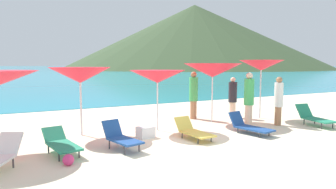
{
  "coord_description": "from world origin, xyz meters",
  "views": [
    {
      "loc": [
        -4.46,
        -6.96,
        2.22
      ],
      "look_at": [
        0.28,
        2.06,
        1.2
      ],
      "focal_mm": 32.25,
      "sensor_mm": 36.0,
      "label": 1
    }
  ],
  "objects_px": {
    "umbrella_4": "(261,65)",
    "beachgoer_1": "(233,96)",
    "umbrella_1": "(80,75)",
    "lounge_chair_0": "(121,137)",
    "umbrella_3": "(213,70)",
    "beachgoer_0": "(194,94)",
    "umbrella_2": "(157,77)",
    "lounge_chair_2": "(193,131)",
    "cooler_box": "(146,132)",
    "beachgoer_2": "(249,97)",
    "lounge_chair_1": "(61,143)",
    "beachgoer_3": "(279,99)",
    "lounge_chair_4": "(249,126)",
    "lounge_chair_3": "(314,117)",
    "beach_ball": "(68,160)"
  },
  "relations": [
    {
      "from": "lounge_chair_4",
      "to": "beach_ball",
      "type": "bearing_deg",
      "value": 174.52
    },
    {
      "from": "umbrella_4",
      "to": "cooler_box",
      "type": "relative_size",
      "value": 4.79
    },
    {
      "from": "lounge_chair_2",
      "to": "beachgoer_1",
      "type": "distance_m",
      "value": 4.23
    },
    {
      "from": "umbrella_3",
      "to": "beachgoer_0",
      "type": "xyz_separation_m",
      "value": [
        -0.27,
        0.9,
        -0.97
      ]
    },
    {
      "from": "lounge_chair_2",
      "to": "cooler_box",
      "type": "distance_m",
      "value": 1.44
    },
    {
      "from": "umbrella_2",
      "to": "beachgoer_3",
      "type": "bearing_deg",
      "value": -16.54
    },
    {
      "from": "beachgoer_0",
      "to": "lounge_chair_4",
      "type": "bearing_deg",
      "value": -51.79
    },
    {
      "from": "beachgoer_2",
      "to": "lounge_chair_1",
      "type": "bearing_deg",
      "value": -154.08
    },
    {
      "from": "lounge_chair_1",
      "to": "beachgoer_2",
      "type": "distance_m",
      "value": 6.76
    },
    {
      "from": "umbrella_3",
      "to": "beachgoer_3",
      "type": "height_order",
      "value": "umbrella_3"
    },
    {
      "from": "umbrella_2",
      "to": "beach_ball",
      "type": "height_order",
      "value": "umbrella_2"
    },
    {
      "from": "umbrella_3",
      "to": "cooler_box",
      "type": "distance_m",
      "value": 3.94
    },
    {
      "from": "lounge_chair_2",
      "to": "beach_ball",
      "type": "distance_m",
      "value": 3.8
    },
    {
      "from": "umbrella_3",
      "to": "beachgoer_1",
      "type": "relative_size",
      "value": 1.41
    },
    {
      "from": "beachgoer_2",
      "to": "umbrella_3",
      "type": "bearing_deg",
      "value": 149.45
    },
    {
      "from": "lounge_chair_4",
      "to": "beachgoer_0",
      "type": "bearing_deg",
      "value": 82.32
    },
    {
      "from": "lounge_chair_0",
      "to": "lounge_chair_3",
      "type": "relative_size",
      "value": 0.87
    },
    {
      "from": "beachgoer_0",
      "to": "beachgoer_2",
      "type": "xyz_separation_m",
      "value": [
        1.14,
        -1.98,
        -0.0
      ]
    },
    {
      "from": "umbrella_2",
      "to": "beachgoer_3",
      "type": "height_order",
      "value": "umbrella_2"
    },
    {
      "from": "lounge_chair_2",
      "to": "beachgoer_3",
      "type": "relative_size",
      "value": 0.81
    },
    {
      "from": "beachgoer_0",
      "to": "beachgoer_1",
      "type": "bearing_deg",
      "value": 18.61
    },
    {
      "from": "umbrella_3",
      "to": "lounge_chair_1",
      "type": "xyz_separation_m",
      "value": [
        -5.82,
        -1.69,
        -1.72
      ]
    },
    {
      "from": "umbrella_3",
      "to": "lounge_chair_4",
      "type": "distance_m",
      "value": 2.8
    },
    {
      "from": "beachgoer_1",
      "to": "beachgoer_2",
      "type": "distance_m",
      "value": 1.58
    },
    {
      "from": "umbrella_1",
      "to": "lounge_chair_0",
      "type": "xyz_separation_m",
      "value": [
        0.57,
        -2.1,
        -1.56
      ]
    },
    {
      "from": "beachgoer_0",
      "to": "beach_ball",
      "type": "relative_size",
      "value": 7.6
    },
    {
      "from": "lounge_chair_0",
      "to": "beachgoer_1",
      "type": "relative_size",
      "value": 0.81
    },
    {
      "from": "lounge_chair_2",
      "to": "umbrella_1",
      "type": "bearing_deg",
      "value": 139.73
    },
    {
      "from": "lounge_chair_3",
      "to": "umbrella_3",
      "type": "bearing_deg",
      "value": 150.52
    },
    {
      "from": "lounge_chair_3",
      "to": "lounge_chair_4",
      "type": "xyz_separation_m",
      "value": [
        -3.01,
        0.12,
        -0.06
      ]
    },
    {
      "from": "beachgoer_3",
      "to": "beachgoer_0",
      "type": "bearing_deg",
      "value": -14.11
    },
    {
      "from": "beachgoer_0",
      "to": "cooler_box",
      "type": "bearing_deg",
      "value": -110.45
    },
    {
      "from": "umbrella_2",
      "to": "beachgoer_1",
      "type": "xyz_separation_m",
      "value": [
        3.88,
        0.8,
        -0.93
      ]
    },
    {
      "from": "umbrella_3",
      "to": "beachgoer_0",
      "type": "bearing_deg",
      "value": 106.77
    },
    {
      "from": "lounge_chair_0",
      "to": "beachgoer_1",
      "type": "distance_m",
      "value": 6.24
    },
    {
      "from": "lounge_chair_2",
      "to": "beachgoer_2",
      "type": "relative_size",
      "value": 0.75
    },
    {
      "from": "lounge_chair_0",
      "to": "lounge_chair_4",
      "type": "distance_m",
      "value": 4.26
    },
    {
      "from": "beachgoer_2",
      "to": "lounge_chair_2",
      "type": "bearing_deg",
      "value": -143.0
    },
    {
      "from": "umbrella_3",
      "to": "beachgoer_1",
      "type": "xyz_separation_m",
      "value": [
        1.35,
        0.42,
        -1.11
      ]
    },
    {
      "from": "lounge_chair_2",
      "to": "lounge_chair_3",
      "type": "relative_size",
      "value": 0.92
    },
    {
      "from": "umbrella_2",
      "to": "beachgoer_0",
      "type": "height_order",
      "value": "umbrella_2"
    },
    {
      "from": "umbrella_4",
      "to": "beachgoer_1",
      "type": "bearing_deg",
      "value": 142.83
    },
    {
      "from": "umbrella_2",
      "to": "umbrella_3",
      "type": "xyz_separation_m",
      "value": [
        2.53,
        0.39,
        0.18
      ]
    },
    {
      "from": "umbrella_3",
      "to": "cooler_box",
      "type": "xyz_separation_m",
      "value": [
        -3.3,
        -1.15,
        -1.82
      ]
    },
    {
      "from": "beachgoer_2",
      "to": "beach_ball",
      "type": "height_order",
      "value": "beachgoer_2"
    },
    {
      "from": "beachgoer_2",
      "to": "beachgoer_3",
      "type": "distance_m",
      "value": 1.06
    },
    {
      "from": "lounge_chair_0",
      "to": "cooler_box",
      "type": "height_order",
      "value": "lounge_chair_0"
    },
    {
      "from": "lounge_chair_0",
      "to": "umbrella_2",
      "type": "bearing_deg",
      "value": 27.91
    },
    {
      "from": "lounge_chair_0",
      "to": "beachgoer_0",
      "type": "height_order",
      "value": "beachgoer_0"
    },
    {
      "from": "lounge_chair_3",
      "to": "lounge_chair_4",
      "type": "relative_size",
      "value": 1.03
    }
  ]
}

